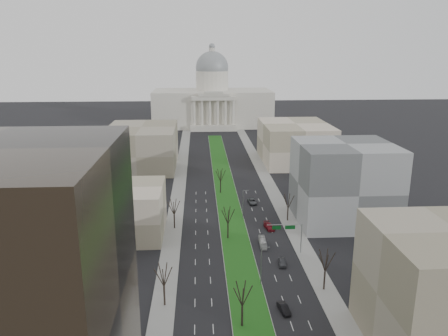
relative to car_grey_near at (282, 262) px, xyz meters
name	(u,v)px	position (x,y,z in m)	size (l,w,h in m)	color
ground	(226,193)	(-10.19, 56.19, -0.77)	(600.00, 600.00, 0.00)	black
median	(226,194)	(-10.19, 55.18, -0.66)	(8.00, 222.03, 0.20)	#999993
sidewalk_left	(175,219)	(-27.69, 31.19, -0.69)	(5.00, 330.00, 0.15)	gray
sidewalk_right	(287,217)	(7.31, 31.19, -0.69)	(5.00, 330.00, 0.15)	gray
capitol	(212,102)	(-10.19, 205.78, 15.54)	(80.00, 46.00, 55.00)	beige
building_beige_left	(117,211)	(-43.19, 21.19, 6.23)	(26.00, 22.00, 14.00)	tan
building_grey_right	(344,183)	(23.81, 28.19, 11.23)	(28.00, 26.00, 24.00)	slate
building_far_left	(142,147)	(-45.19, 96.19, 8.23)	(30.00, 40.00, 18.00)	gray
building_far_right	(295,143)	(24.81, 101.19, 8.23)	(30.00, 40.00, 18.00)	tan
tree_left_mid	(164,275)	(-27.39, -15.81, 6.23)	(5.40, 5.40, 9.72)	black
tree_left_far	(174,207)	(-27.39, 24.19, 6.08)	(5.28, 5.28, 9.50)	black
tree_right_mid	(326,260)	(7.01, -11.81, 6.39)	(5.52, 5.52, 9.94)	black
tree_right_far	(288,201)	(7.01, 28.19, 5.76)	(5.04, 5.04, 9.07)	black
tree_median_a	(242,294)	(-12.19, -23.81, 6.23)	(5.40, 5.40, 9.72)	black
tree_median_b	(228,215)	(-12.19, 16.19, 6.23)	(5.40, 5.40, 9.72)	black
tree_median_c	(221,175)	(-12.19, 56.19, 6.23)	(5.40, 5.40, 9.72)	black
streetlamp_median_b	(261,265)	(-6.43, -8.81, 4.04)	(1.90, 0.20, 9.16)	gray
streetlamp_median_c	(243,204)	(-6.43, 31.19, 4.04)	(1.90, 0.20, 9.16)	gray
mast_arm_signs	(291,231)	(3.30, 6.22, 5.34)	(9.12, 0.24, 8.09)	gray
car_grey_near	(282,262)	(0.00, 0.00, 0.00)	(1.81, 4.49, 1.53)	#44454B
car_black	(284,308)	(-3.32, -19.47, -0.01)	(1.59, 4.56, 1.50)	black
car_red	(269,226)	(0.33, 22.26, 0.03)	(2.22, 5.47, 1.59)	maroon
car_grey_far	(252,201)	(-1.94, 44.27, -0.02)	(2.47, 5.35, 1.49)	#484B50
box_van	(263,242)	(-3.18, 11.14, 0.19)	(1.60, 6.84, 1.91)	silver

